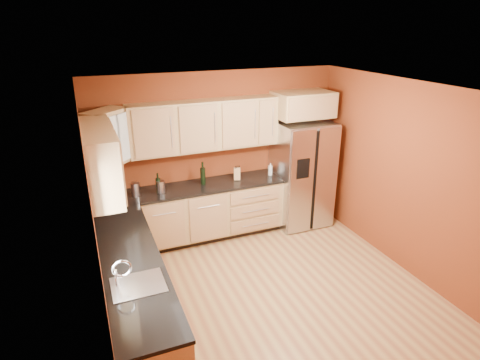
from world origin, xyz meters
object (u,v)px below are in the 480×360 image
object	(u,v)px
wine_bottle_a	(158,183)
knife_block	(237,174)
refrigerator	(301,174)
canister_left	(135,189)
soap_dispenser	(270,169)

from	to	relation	value
wine_bottle_a	knife_block	distance (m)	1.27
refrigerator	wine_bottle_a	world-z (taller)	refrigerator
canister_left	knife_block	xyz separation A→B (m)	(1.60, 0.05, -0.00)
canister_left	wine_bottle_a	distance (m)	0.34
soap_dispenser	knife_block	bearing A→B (deg)	178.15
refrigerator	canister_left	distance (m)	2.74
refrigerator	knife_block	world-z (taller)	refrigerator
refrigerator	wine_bottle_a	xyz separation A→B (m)	(-2.40, 0.04, 0.18)
wine_bottle_a	refrigerator	bearing A→B (deg)	-1.01
canister_left	soap_dispenser	distance (m)	2.18
soap_dispenser	wine_bottle_a	bearing A→B (deg)	-179.06
refrigerator	soap_dispenser	bearing A→B (deg)	172.47
wine_bottle_a	knife_block	size ratio (longest dim) A/B	1.53
knife_block	soap_dispenser	distance (m)	0.58
knife_block	refrigerator	bearing A→B (deg)	16.41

